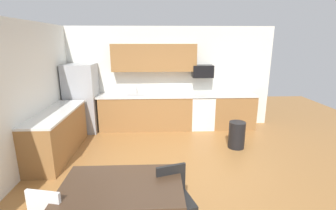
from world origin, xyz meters
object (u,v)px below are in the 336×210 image
microwave (203,71)px  dining_table (122,189)px  chair_near_table (174,195)px  oven_range (202,112)px  refrigerator (82,98)px  trash_bin (237,135)px

microwave → dining_table: microwave is taller
chair_near_table → oven_range: bearing=74.8°
refrigerator → microwave: bearing=3.3°
dining_table → trash_bin: dining_table is taller
chair_near_table → trash_bin: size_ratio=1.42×
refrigerator → trash_bin: 3.96m
oven_range → trash_bin: oven_range is taller
refrigerator → trash_bin: (3.71, -1.25, -0.58)m
microwave → dining_table: (-1.63, -3.93, -0.87)m
oven_range → dining_table: size_ratio=0.65×
trash_bin → oven_range: bearing=112.6°
oven_range → microwave: 1.09m
chair_near_table → microwave: bearing=75.2°
oven_range → microwave: microwave is taller
oven_range → dining_table: 4.17m
oven_range → trash_bin: size_ratio=1.52×
microwave → dining_table: 4.34m
microwave → oven_range: bearing=-90.0°
refrigerator → microwave: refrigerator is taller
refrigerator → oven_range: 3.19m
oven_range → refrigerator: bearing=-178.6°
refrigerator → dining_table: size_ratio=1.26×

